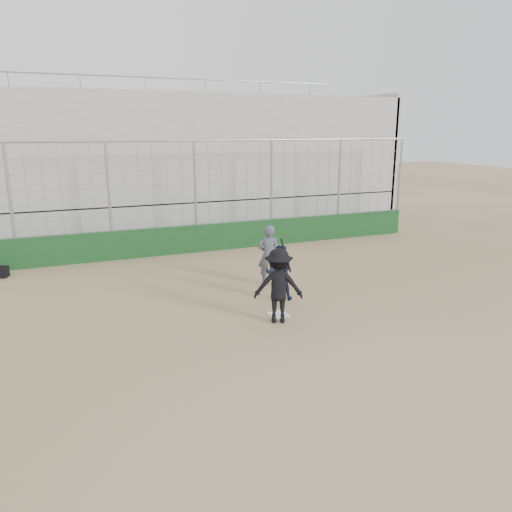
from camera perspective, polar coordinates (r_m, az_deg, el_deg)
name	(u,v)px	position (r m, az deg, el deg)	size (l,w,h in m)	color
ground	(278,315)	(12.25, 2.56, -6.72)	(90.00, 90.00, 0.00)	olive
home_plate	(278,314)	(12.25, 2.56, -6.67)	(0.44, 0.44, 0.02)	white
backstop	(196,226)	(18.33, -6.82, 3.42)	(18.10, 0.25, 4.04)	#113717
bleachers	(164,163)	(22.86, -10.49, 10.41)	(20.25, 6.70, 6.98)	#989898
batter_at_plate	(278,286)	(11.56, 2.59, -3.41)	(1.30, 1.05, 1.91)	black
catcher_crouched	(279,282)	(13.11, 2.66, -2.94)	(0.83, 0.70, 1.03)	black
umpire	(269,258)	(14.31, 1.45, -0.25)	(0.65, 0.42, 1.59)	#444957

